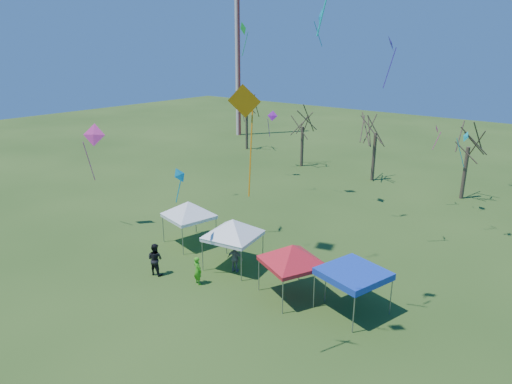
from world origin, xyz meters
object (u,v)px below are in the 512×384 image
radio_mast (238,45)px  person_green (198,270)px  person_grey (235,259)px  tree_0 (247,97)px  tree_2 (377,115)px  tent_white_mid (233,223)px  tree_1 (303,112)px  tent_white_west (188,204)px  tent_red (292,248)px  tree_3 (471,128)px  person_dark (155,259)px  tent_blue (353,274)px

radio_mast → person_green: (27.12, -34.51, -11.69)m
radio_mast → person_grey: size_ratio=15.41×
tree_0 → tree_2: (18.48, -3.01, -0.20)m
tent_white_mid → person_grey: 2.08m
tree_1 → tree_2: size_ratio=0.92×
tent_white_west → tree_0: bearing=122.6°
tent_white_west → tent_red: 9.13m
tree_1 → tent_white_mid: bearing=-65.9°
tree_0 → tent_white_mid: size_ratio=2.19×
radio_mast → tree_3: bearing=-16.3°
tree_0 → radio_mast: bearing=137.2°
tree_2 → person_green: 25.53m
person_dark → person_grey: person_dark is taller
tree_2 → tent_red: (6.19, -22.69, -3.58)m
tent_blue → tent_white_west: bearing=177.2°
tent_white_mid → person_green: size_ratio=2.39×
tree_0 → person_green: size_ratio=5.22×
tree_2 → tent_white_west: bearing=-97.6°
radio_mast → tent_blue: 48.28m
tree_1 → person_dark: tree_1 is taller
tent_white_west → tent_blue: tent_white_west is taller
tree_1 → tent_blue: (17.71, -22.28, -3.77)m
tree_1 → tent_white_west: bearing=-75.7°
tree_3 → tent_white_west: 24.13m
tree_0 → tree_2: bearing=-9.2°
radio_mast → tree_1: radio_mast is taller
radio_mast → person_green: 45.42m
tree_1 → person_dark: size_ratio=3.98×
person_dark → radio_mast: bearing=-68.4°
tent_red → person_green: tent_red is taller
tree_1 → tent_white_mid: (10.02, -22.38, -3.00)m
tree_3 → person_dark: bearing=-110.7°
tent_white_west → person_dark: size_ratio=1.98×
radio_mast → person_green: radio_mast is taller
tree_3 → person_dark: tree_3 is taller
tree_2 → tent_white_mid: bearing=-85.8°
person_green → tree_0: bearing=-43.4°
tree_0 → tree_3: tree_0 is taller
tent_white_mid → person_dark: bearing=-128.6°
tree_0 → tree_2: tree_0 is taller
person_green → person_dark: bearing=26.7°
radio_mast → tree_1: bearing=-28.5°
tree_2 → tent_red: bearing=-74.7°
tree_0 → person_dark: 33.91m
tent_white_mid → person_grey: tent_white_mid is taller
tent_blue → person_green: bearing=-159.8°
tree_0 → tent_white_west: (15.63, -24.42, -3.76)m
tent_red → tent_blue: 3.27m
tree_1 → person_dark: bearing=-74.4°
tree_3 → tent_white_west: (-11.25, -21.08, -3.36)m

